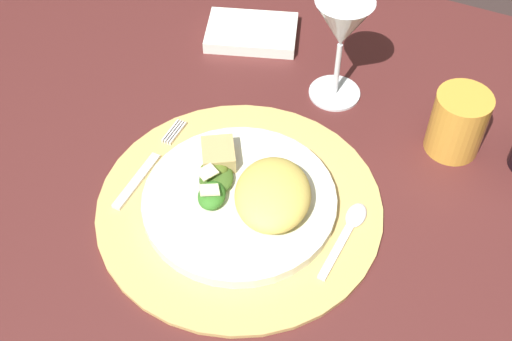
# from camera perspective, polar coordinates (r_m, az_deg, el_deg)

# --- Properties ---
(dining_table) EXTENTS (1.44, 0.95, 0.71)m
(dining_table) POSITION_cam_1_polar(r_m,az_deg,el_deg) (1.03, -0.49, -4.80)
(dining_table) COLOR #4E201F
(dining_table) RESTS_ON ground
(placemat) EXTENTS (0.37, 0.37, 0.01)m
(placemat) POSITION_cam_1_polar(r_m,az_deg,el_deg) (0.87, -1.39, -3.02)
(placemat) COLOR tan
(placemat) RESTS_ON dining_table
(dinner_plate) EXTENTS (0.25, 0.25, 0.02)m
(dinner_plate) POSITION_cam_1_polar(r_m,az_deg,el_deg) (0.86, -1.41, -2.58)
(dinner_plate) COLOR silver
(dinner_plate) RESTS_ON placemat
(pasta_serving) EXTENTS (0.13, 0.14, 0.04)m
(pasta_serving) POSITION_cam_1_polar(r_m,az_deg,el_deg) (0.83, 1.43, -2.02)
(pasta_serving) COLOR #DABF56
(pasta_serving) RESTS_ON dinner_plate
(salad_greens) EXTENTS (0.06, 0.09, 0.03)m
(salad_greens) POSITION_cam_1_polar(r_m,az_deg,el_deg) (0.86, -3.55, -1.02)
(salad_greens) COLOR #347424
(salad_greens) RESTS_ON dinner_plate
(bread_piece) EXTENTS (0.06, 0.06, 0.02)m
(bread_piece) POSITION_cam_1_polar(r_m,az_deg,el_deg) (0.88, -3.19, 1.36)
(bread_piece) COLOR tan
(bread_piece) RESTS_ON dinner_plate
(fork) EXTENTS (0.02, 0.17, 0.00)m
(fork) POSITION_cam_1_polar(r_m,az_deg,el_deg) (0.91, -9.17, 0.25)
(fork) COLOR silver
(fork) RESTS_ON placemat
(spoon) EXTENTS (0.02, 0.13, 0.01)m
(spoon) POSITION_cam_1_polar(r_m,az_deg,el_deg) (0.85, 7.85, -4.79)
(spoon) COLOR silver
(spoon) RESTS_ON placemat
(napkin) EXTENTS (0.17, 0.14, 0.02)m
(napkin) POSITION_cam_1_polar(r_m,az_deg,el_deg) (1.10, -0.37, 11.53)
(napkin) COLOR white
(napkin) RESTS_ON dining_table
(wine_glass) EXTENTS (0.08, 0.08, 0.16)m
(wine_glass) POSITION_cam_1_polar(r_m,az_deg,el_deg) (0.94, 7.27, 11.85)
(wine_glass) COLOR silver
(wine_glass) RESTS_ON dining_table
(amber_tumbler) EXTENTS (0.07, 0.07, 0.09)m
(amber_tumbler) POSITION_cam_1_polar(r_m,az_deg,el_deg) (0.94, 16.63, 3.86)
(amber_tumbler) COLOR gold
(amber_tumbler) RESTS_ON dining_table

